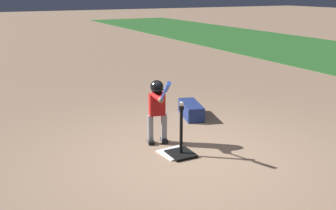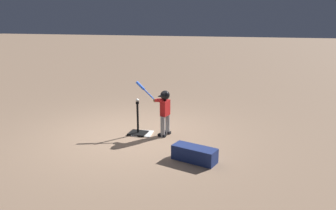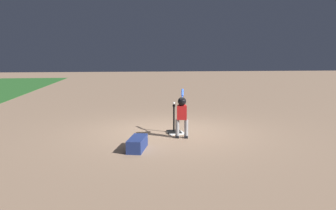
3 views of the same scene
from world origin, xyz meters
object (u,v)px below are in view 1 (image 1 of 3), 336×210
(batter_child, at_px, (157,104))
(equipment_bag, at_px, (191,110))
(batting_tee, at_px, (181,148))
(baseball, at_px, (181,104))

(batter_child, distance_m, equipment_bag, 1.63)
(batter_child, bearing_deg, equipment_bag, 128.97)
(equipment_bag, bearing_deg, batter_child, -35.34)
(batting_tee, bearing_deg, baseball, 0.00)
(batting_tee, relative_size, batter_child, 0.65)
(batting_tee, xyz_separation_m, batter_child, (-0.60, -0.10, 0.55))
(batting_tee, xyz_separation_m, baseball, (0.00, 0.00, 0.69))
(batter_child, bearing_deg, batting_tee, 9.78)
(equipment_bag, bearing_deg, baseball, -19.33)
(baseball, relative_size, equipment_bag, 0.09)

